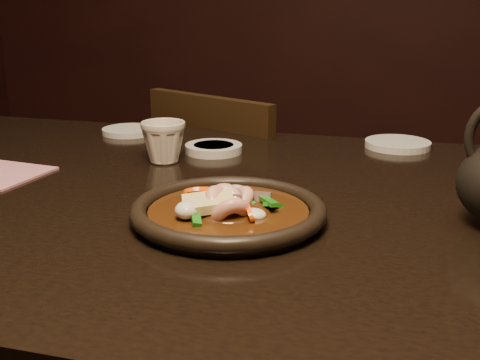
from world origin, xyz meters
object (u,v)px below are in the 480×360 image
(table, at_px, (150,233))
(tea_cup, at_px, (164,141))
(plate, at_px, (228,212))
(chair, at_px, (240,234))

(table, relative_size, tea_cup, 19.70)
(plate, height_order, tea_cup, tea_cup)
(table, height_order, chair, chair)
(table, bearing_deg, chair, 91.10)
(table, distance_m, chair, 0.61)
(tea_cup, bearing_deg, chair, 86.73)
(plate, relative_size, tea_cup, 3.25)
(table, height_order, plate, plate)
(table, height_order, tea_cup, tea_cup)
(chair, distance_m, tea_cup, 0.54)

